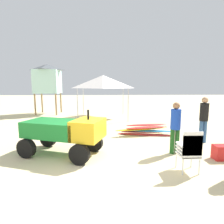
# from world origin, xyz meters

# --- Properties ---
(ground) EXTENTS (80.00, 80.00, 0.00)m
(ground) POSITION_xyz_m (0.00, 0.00, 0.00)
(ground) COLOR beige
(utility_cart) EXTENTS (2.80, 1.98, 1.50)m
(utility_cart) POSITION_xyz_m (-1.12, 1.15, 0.78)
(utility_cart) COLOR #197A2D
(utility_cart) RESTS_ON ground
(stacked_plastic_chairs) EXTENTS (0.48, 0.48, 1.11)m
(stacked_plastic_chairs) POSITION_xyz_m (2.28, -0.23, 0.65)
(stacked_plastic_chairs) COLOR white
(stacked_plastic_chairs) RESTS_ON ground
(surfboard_pile) EXTENTS (2.77, 0.90, 0.48)m
(surfboard_pile) POSITION_xyz_m (1.98, 3.45, 0.24)
(surfboard_pile) COLOR red
(surfboard_pile) RESTS_ON ground
(lifeguard_near_center) EXTENTS (0.32, 0.32, 1.69)m
(lifeguard_near_center) POSITION_xyz_m (2.42, 1.12, 0.97)
(lifeguard_near_center) COLOR #194C19
(lifeguard_near_center) RESTS_ON ground
(lifeguard_near_right) EXTENTS (0.32, 0.32, 1.79)m
(lifeguard_near_right) POSITION_xyz_m (3.98, 2.24, 1.04)
(lifeguard_near_right) COLOR #33598C
(lifeguard_near_right) RESTS_ON ground
(popup_canopy) EXTENTS (3.17, 3.17, 2.94)m
(popup_canopy) POSITION_xyz_m (0.05, 8.19, 2.49)
(popup_canopy) COLOR #B2B2B7
(popup_canopy) RESTS_ON ground
(lifeguard_tower) EXTENTS (1.98, 1.98, 3.88)m
(lifeguard_tower) POSITION_xyz_m (-4.30, 10.12, 2.77)
(lifeguard_tower) COLOR olive
(lifeguard_tower) RESTS_ON ground
(cooler_box) EXTENTS (0.54, 0.34, 0.44)m
(cooler_box) POSITION_xyz_m (3.70, 0.58, 0.22)
(cooler_box) COLOR red
(cooler_box) RESTS_ON ground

